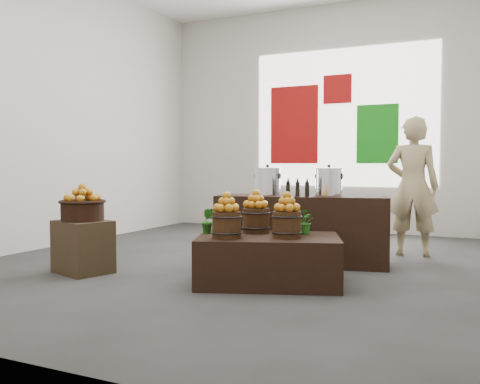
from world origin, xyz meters
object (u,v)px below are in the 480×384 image
at_px(crate, 83,247).
at_px(wicker_basket, 83,211).
at_px(stock_pot_center, 329,183).
at_px(display_table, 268,260).
at_px(counter, 301,230).
at_px(stock_pot_left, 267,182).
at_px(shopper, 413,187).

height_order(crate, wicker_basket, wicker_basket).
bearing_deg(stock_pot_center, crate, -145.03).
xyz_separation_m(crate, display_table, (2.04, 0.36, -0.05)).
distance_m(crate, counter, 2.50).
xyz_separation_m(stock_pot_left, stock_pot_center, (0.71, 0.17, 0.00)).
distance_m(stock_pot_center, shopper, 1.36).
distance_m(crate, display_table, 2.07).
xyz_separation_m(counter, stock_pot_center, (0.31, 0.07, 0.56)).
distance_m(wicker_basket, counter, 2.51).
height_order(stock_pot_left, shopper, shopper).
distance_m(counter, shopper, 1.68).
bearing_deg(shopper, display_table, 61.11).
distance_m(wicker_basket, shopper, 4.10).
bearing_deg(stock_pot_left, crate, -137.93).
relative_size(counter, stock_pot_center, 6.47).
bearing_deg(display_table, shopper, 45.34).
height_order(display_table, counter, counter).
bearing_deg(display_table, crate, 169.48).
bearing_deg(counter, wicker_basket, -156.05).
distance_m(counter, stock_pot_center, 0.65).
relative_size(counter, stock_pot_left, 6.47).
relative_size(display_table, stock_pot_left, 4.48).
distance_m(display_table, counter, 1.18).
height_order(crate, counter, counter).
relative_size(wicker_basket, counter, 0.23).
xyz_separation_m(wicker_basket, display_table, (2.04, 0.36, -0.44)).
bearing_deg(display_table, stock_pot_left, 92.65).
bearing_deg(crate, stock_pot_center, 34.97).
distance_m(stock_pot_left, stock_pot_center, 0.73).
bearing_deg(counter, shopper, 33.02).
relative_size(crate, shopper, 0.32).
height_order(wicker_basket, shopper, shopper).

